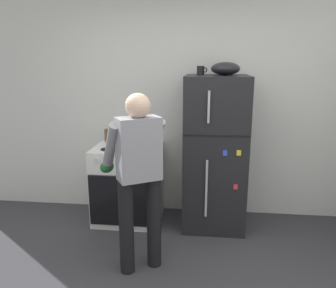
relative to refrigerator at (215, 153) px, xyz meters
The scene contains 8 objects.
kitchen_wall_back 0.75m from the refrigerator, 136.98° to the left, with size 6.00×0.10×2.70m, color silver.
refrigerator is the anchor object (origin of this frame).
stove_range 1.08m from the refrigerator, behind, with size 0.76×0.67×0.90m.
person_cook 1.17m from the refrigerator, 125.88° to the right, with size 0.63×0.66×1.60m.
red_pot 0.84m from the refrigerator, behind, with size 0.38×0.28×0.11m.
coffee_mug 0.92m from the refrigerator, 164.17° to the left, with size 0.11×0.08×0.10m.
pepper_mill 1.32m from the refrigerator, behind, with size 0.05×0.05×0.15m, color brown.
mixing_bowl 0.92m from the refrigerator, ahead, with size 0.30×0.30×0.14m, color black.
Camera 1 is at (0.29, -2.11, 1.86)m, focal length 36.20 mm.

